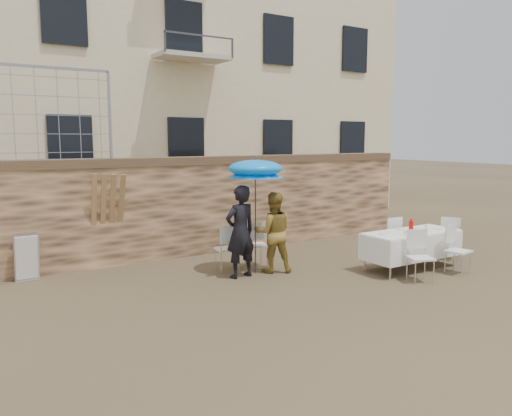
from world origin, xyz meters
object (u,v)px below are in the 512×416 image
couple_chair_left (227,247)px  table_chair_side (451,238)px  umbrella (255,172)px  table_chair_back (389,238)px  woman_dress (273,232)px  table_chair_front_left (421,257)px  couple_chair_right (256,244)px  man_suit (240,232)px  table_chair_front_right (458,250)px  soda_bottle (411,227)px  chair_stack_right (26,256)px  banquet_table (412,234)px

couple_chair_left → table_chair_side: 5.00m
umbrella → table_chair_back: 3.50m
woman_dress → table_chair_front_left: woman_dress is taller
woman_dress → table_chair_front_left: size_ratio=1.67×
couple_chair_right → table_chair_side: same height
woman_dress → couple_chair_right: 0.64m
couple_chair_right → table_chair_front_left: 3.26m
man_suit → table_chair_front_right: man_suit is taller
man_suit → table_chair_front_left: size_ratio=1.85×
couple_chair_right → soda_bottle: size_ratio=3.69×
table_chair_back → table_chair_front_left: bearing=69.8°
table_chair_back → chair_stack_right: table_chair_back is taller
woman_dress → table_chair_side: (3.94, -1.19, -0.32)m
couple_chair_right → table_chair_front_right: 4.03m
table_chair_front_left → chair_stack_right: (-6.21, 4.03, -0.02)m
soda_bottle → chair_stack_right: bearing=152.6°
banquet_table → table_chair_front_left: bearing=-128.7°
umbrella → table_chair_back: size_ratio=2.22×
umbrella → couple_chair_right: (0.30, 0.45, -1.53)m
banquet_table → table_chair_front_right: (0.50, -0.75, -0.25)m
umbrella → soda_bottle: size_ratio=8.18×
man_suit → banquet_table: bearing=152.7°
couple_chair_right → banquet_table: (2.59, -1.84, 0.25)m
woman_dress → banquet_table: size_ratio=0.77×
table_chair_side → couple_chair_left: bearing=40.9°
umbrella → table_chair_side: 4.73m
couple_chair_left → couple_chair_right: (0.70, 0.00, 0.00)m
woman_dress → couple_chair_left: 0.98m
banquet_table → table_chair_front_left: table_chair_front_left is taller
table_chair_front_right → table_chair_back: same height
soda_bottle → table_chair_front_right: soda_bottle is taller
man_suit → banquet_table: 3.53m
couple_chair_right → table_chair_back: same height
couple_chair_left → chair_stack_right: couple_chair_left is taller
banquet_table → table_chair_front_left: 0.99m
umbrella → table_chair_front_right: size_ratio=2.22×
couple_chair_left → table_chair_front_left: size_ratio=1.00×
table_chair_front_left → table_chair_front_right: bearing=23.0°
banquet_table → table_chair_back: size_ratio=2.19×
banquet_table → table_chair_side: (1.40, 0.10, -0.25)m
couple_chair_left → soda_bottle: size_ratio=3.69×
couple_chair_left → table_chair_back: same height
chair_stack_right → couple_chair_right: bearing=-18.9°
table_chair_front_left → table_chair_back: bearing=85.7°
woman_dress → soda_bottle: 2.74m
table_chair_front_right → umbrella: bearing=138.7°
couple_chair_right → couple_chair_left: bearing=8.7°
umbrella → banquet_table: 3.45m
table_chair_front_left → table_chair_front_right: (1.10, 0.00, 0.00)m
umbrella → chair_stack_right: (-3.93, 1.89, -1.55)m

